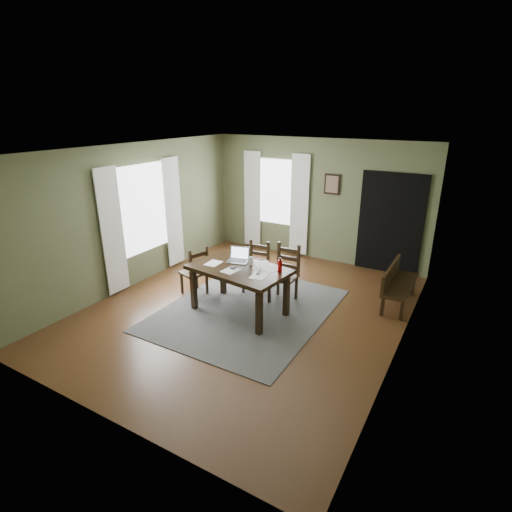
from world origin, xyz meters
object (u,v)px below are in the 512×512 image
Objects in this scene: chair_end at (195,272)px; chair_back_right at (285,274)px; water_bottle at (280,266)px; chair_back_left at (256,267)px; bench at (397,282)px; laptop at (239,257)px; dining_table at (239,273)px.

chair_end is 0.91× the size of chair_back_right.
water_bottle is at bearing 107.88° from chair_end.
water_bottle is (0.86, -0.74, 0.46)m from chair_back_left.
chair_back_right is at bearing 115.58° from bench.
laptop is 0.84m from water_bottle.
dining_table is 1.83× the size of chair_back_left.
water_bottle reaches higher than bench.
chair_end is 3.90× the size of water_bottle.
dining_table is 1.84× the size of chair_end.
water_bottle reaches higher than chair_end.
laptop reaches higher than chair_back_left.
chair_end is at bearing -179.88° from water_bottle.
water_bottle reaches higher than laptop.
laptop reaches higher than chair_back_right.
laptop is (-0.17, 0.26, 0.16)m from dining_table.
chair_back_right reaches higher than chair_end.
dining_table is 0.72m from water_bottle.
water_bottle is (1.72, 0.00, 0.47)m from chair_end.
chair_back_right is at bearing -15.61° from chair_back_left.
chair_end is 1.14m from chair_back_left.
water_bottle is at bearing -20.29° from laptop.
dining_table is 0.35m from laptop.
chair_back_right reaches higher than bench.
laptop reaches higher than chair_end.
bench is (2.42, 0.73, -0.03)m from chair_back_left.
chair_end is 0.99m from laptop.
dining_table is at bearing 99.00° from chair_end.
laptop is (-2.40, -1.38, 0.45)m from bench.
water_bottle is (0.84, -0.09, 0.05)m from laptop.
chair_end is at bearing 172.43° from laptop.
chair_back_left is at bearing 168.38° from chair_back_right.
chair_end is 0.73× the size of bench.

